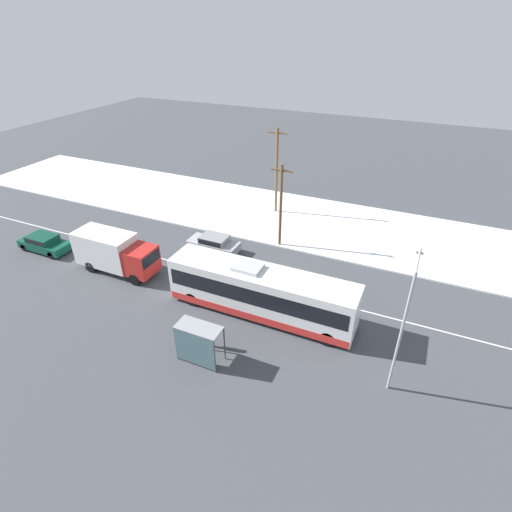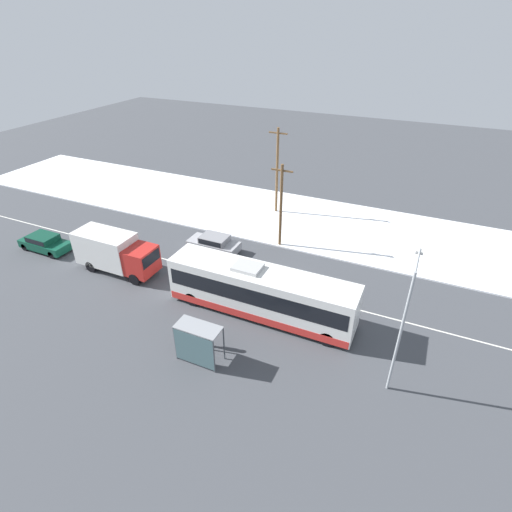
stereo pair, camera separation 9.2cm
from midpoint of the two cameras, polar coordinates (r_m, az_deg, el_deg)
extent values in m
plane|color=#424449|center=(29.07, 3.36, -4.72)|extent=(120.00, 120.00, 0.00)
cube|color=white|center=(38.40, 9.63, 4.50)|extent=(80.00, 11.41, 0.12)
cube|color=silver|center=(29.06, 3.36, -4.72)|extent=(60.00, 0.12, 0.00)
cube|color=white|center=(25.79, 0.80, -5.08)|extent=(12.43, 2.55, 2.98)
cube|color=black|center=(25.58, 0.80, -4.44)|extent=(11.94, 2.57, 1.13)
cube|color=red|center=(26.53, 0.78, -7.21)|extent=(12.31, 2.57, 0.54)
cube|color=#B2B2B2|center=(25.20, -1.12, -1.61)|extent=(1.80, 1.40, 0.24)
cylinder|color=black|center=(24.63, 10.19, -11.55)|extent=(1.00, 0.28, 1.00)
cylinder|color=black|center=(26.33, 11.54, -8.44)|extent=(1.00, 0.28, 1.00)
cylinder|color=black|center=(27.59, -9.05, -6.05)|extent=(1.00, 0.28, 1.00)
cylinder|color=black|center=(29.12, -6.67, -3.63)|extent=(1.00, 0.28, 1.00)
cube|color=silver|center=(32.51, -20.51, 1.08)|extent=(4.62, 2.30, 2.57)
cube|color=red|center=(30.62, -15.97, -0.61)|extent=(1.90, 2.18, 2.00)
cube|color=black|center=(29.88, -14.69, -0.35)|extent=(0.06, 1.96, 0.88)
cylinder|color=black|center=(30.54, -16.86, -3.20)|extent=(0.90, 0.26, 0.90)
cylinder|color=black|center=(31.81, -14.57, -1.34)|extent=(0.90, 0.26, 0.90)
cylinder|color=black|center=(33.18, -22.42, -1.39)|extent=(0.90, 0.26, 0.90)
cylinder|color=black|center=(34.35, -20.10, 0.26)|extent=(0.90, 0.26, 0.90)
cube|color=#9E9EA3|center=(33.43, -5.98, 1.54)|extent=(4.31, 1.80, 0.71)
cube|color=gray|center=(33.08, -5.87, 2.43)|extent=(2.24, 1.66, 0.52)
cube|color=black|center=(33.08, -5.87, 2.45)|extent=(2.06, 1.69, 0.42)
cylinder|color=black|center=(33.67, -8.76, 1.05)|extent=(0.64, 0.22, 0.64)
cylinder|color=black|center=(34.82, -7.39, 2.24)|extent=(0.64, 0.22, 0.64)
cylinder|color=black|center=(32.30, -4.25, -0.05)|extent=(0.64, 0.22, 0.64)
cylinder|color=black|center=(33.49, -2.98, 1.22)|extent=(0.64, 0.22, 0.64)
cube|color=#0F4733|center=(37.81, -27.79, 1.50)|extent=(4.40, 1.80, 0.66)
cube|color=#0D3C2B|center=(37.65, -28.11, 2.29)|extent=(2.29, 1.66, 0.50)
cube|color=black|center=(37.64, -28.11, 2.30)|extent=(2.11, 1.69, 0.40)
cylinder|color=black|center=(36.41, -27.10, 0.15)|extent=(0.64, 0.22, 0.64)
cylinder|color=black|center=(37.23, -25.34, 1.29)|extent=(0.64, 0.22, 0.64)
cylinder|color=black|center=(38.73, -30.08, 1.12)|extent=(0.64, 0.22, 0.64)
cylinder|color=black|center=(39.51, -28.36, 2.18)|extent=(0.64, 0.22, 0.64)
cylinder|color=#23232D|center=(24.48, -7.07, -11.83)|extent=(0.12, 0.12, 0.81)
cylinder|color=#23232D|center=(24.38, -6.56, -12.01)|extent=(0.12, 0.12, 0.81)
cube|color=maroon|center=(23.94, -6.92, -10.62)|extent=(0.42, 0.23, 0.67)
sphere|color=#8E6647|center=(23.62, -7.00, -9.76)|extent=(0.28, 0.28, 0.28)
cylinder|color=maroon|center=(24.07, -7.47, -10.50)|extent=(0.11, 0.11, 0.64)
cylinder|color=maroon|center=(23.85, -6.36, -10.87)|extent=(0.11, 0.11, 0.64)
cube|color=gray|center=(22.40, -8.17, -10.04)|extent=(2.59, 1.20, 0.06)
cube|color=slate|center=(22.84, -8.73, -13.11)|extent=(2.48, 0.04, 2.16)
cylinder|color=#474C51|center=(24.08, -9.83, -10.53)|extent=(0.08, 0.08, 2.34)
cylinder|color=#474C51|center=(23.05, -4.49, -12.37)|extent=(0.08, 0.08, 2.34)
cylinder|color=#474C51|center=(23.43, -11.35, -12.14)|extent=(0.08, 0.08, 2.34)
cylinder|color=#474C51|center=(22.36, -5.89, -14.15)|extent=(0.08, 0.08, 2.34)
cylinder|color=#9EA3A8|center=(20.92, 19.97, -10.65)|extent=(0.14, 0.14, 7.40)
cylinder|color=#9EA3A8|center=(19.93, 22.22, -0.72)|extent=(0.10, 2.47, 0.10)
cube|color=silver|center=(21.04, 22.48, 0.74)|extent=(0.36, 0.60, 0.16)
cylinder|color=brown|center=(32.85, 3.66, 6.99)|extent=(0.24, 0.24, 7.18)
cube|color=brown|center=(31.72, 3.84, 12.09)|extent=(1.80, 0.12, 0.12)
cylinder|color=brown|center=(38.97, 3.09, 11.88)|extent=(0.24, 0.24, 8.35)
cube|color=brown|center=(37.92, 3.26, 17.13)|extent=(1.80, 0.12, 0.12)
camera|label=1|loc=(0.05, -89.91, 0.05)|focal=28.00mm
camera|label=2|loc=(0.05, 90.09, -0.05)|focal=28.00mm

